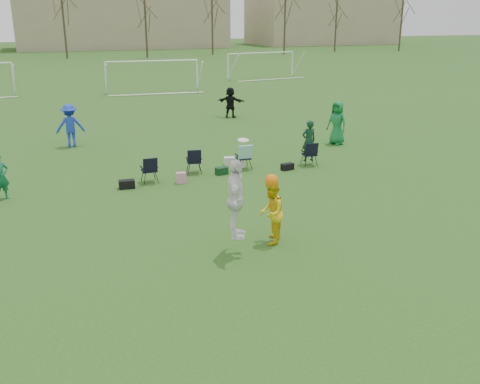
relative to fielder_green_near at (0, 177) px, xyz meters
name	(u,v)px	position (x,y,z in m)	size (l,w,h in m)	color
ground	(268,260)	(6.34, -7.40, -0.77)	(260.00, 260.00, 0.00)	#27571B
fielder_green_near	(0,177)	(0.00, 0.00, 0.00)	(0.56, 0.37, 1.54)	#11653E
fielder_blue	(70,126)	(2.73, 7.07, 0.21)	(1.27, 0.73, 1.97)	#1A38C9
fielder_green_far	(337,123)	(14.50, 3.10, 0.24)	(0.99, 0.65, 2.03)	#147235
fielder_black	(230,102)	(12.22, 11.53, 0.12)	(1.66, 0.53, 1.79)	black
center_contest	(252,205)	(6.21, -6.65, 0.45)	(2.08, 1.55, 3.01)	white
sideline_setup	(242,157)	(8.66, 0.39, -0.22)	(8.10, 2.07, 1.82)	#0E351E
goal_mid	(152,67)	(10.34, 24.60, 1.15)	(7.40, 0.63, 2.46)	white
goal_right	(261,58)	(22.34, 30.60, 1.15)	(7.35, 1.14, 2.46)	white
tree_line	(66,21)	(6.58, 62.45, 4.32)	(110.28, 3.28, 11.40)	#382B21
building_row	(93,15)	(13.07, 88.60, 5.22)	(126.00, 16.00, 13.00)	tan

